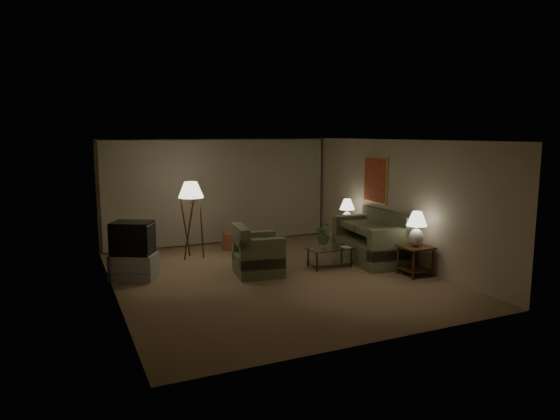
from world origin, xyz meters
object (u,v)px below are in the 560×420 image
object	(u,v)px
sofa	(371,241)
table_lamp_near	(417,226)
tv_cabinet	(134,266)
coffee_table	(330,254)
side_table_far	(347,232)
crt_tv	(132,238)
table_lamp_far	(347,210)
side_table_near	(415,255)
floor_lamp	(192,219)
ottoman	(234,241)
armchair	(258,255)
vase	(324,245)

from	to	relation	value
sofa	table_lamp_near	size ratio (longest dim) A/B	3.17
tv_cabinet	coffee_table	bearing A→B (deg)	16.96
side_table_far	crt_tv	distance (m)	5.24
table_lamp_far	sofa	bearing A→B (deg)	-96.84
side_table_far	table_lamp_near	distance (m)	2.67
side_table_near	table_lamp_far	distance (m)	2.66
sofa	side_table_near	bearing A→B (deg)	13.01
tv_cabinet	side_table_near	bearing A→B (deg)	6.94
table_lamp_near	floor_lamp	world-z (taller)	floor_lamp
sofa	table_lamp_near	distance (m)	1.47
table_lamp_far	ottoman	bearing A→B (deg)	156.24
sofa	coffee_table	bearing A→B (deg)	-78.15
side_table_near	ottoman	distance (m)	4.51
armchair	side_table_far	world-z (taller)	armchair
table_lamp_far	coffee_table	distance (m)	1.97
sofa	side_table_far	bearing A→B (deg)	179.83
table_lamp_near	floor_lamp	distance (m)	4.93
crt_tv	side_table_near	bearing A→B (deg)	6.94
table_lamp_far	crt_tv	distance (m)	5.23
table_lamp_far	side_table_near	bearing A→B (deg)	-90.00
side_table_near	table_lamp_near	world-z (taller)	table_lamp_near
table_lamp_far	floor_lamp	bearing A→B (deg)	170.69
table_lamp_far	vase	size ratio (longest dim) A/B	4.01
tv_cabinet	crt_tv	size ratio (longest dim) A/B	1.10
coffee_table	tv_cabinet	size ratio (longest dim) A/B	0.97
table_lamp_near	side_table_far	bearing A→B (deg)	90.00
armchair	ottoman	bearing A→B (deg)	0.61
table_lamp_far	tv_cabinet	size ratio (longest dim) A/B	0.63
coffee_table	sofa	bearing A→B (deg)	5.18
sofa	armchair	bearing A→B (deg)	-83.75
coffee_table	vase	distance (m)	0.27
sofa	tv_cabinet	xyz separation A→B (m)	(-5.05, 0.71, -0.19)
sofa	side_table_far	size ratio (longest dim) A/B	3.70
tv_cabinet	floor_lamp	bearing A→B (deg)	66.70
vase	tv_cabinet	bearing A→B (deg)	167.96
side_table_far	vase	xyz separation A→B (m)	(-1.40, -1.35, 0.09)
side_table_near	floor_lamp	world-z (taller)	floor_lamp
crt_tv	table_lamp_far	bearing A→B (deg)	34.48
sofa	coffee_table	xyz separation A→B (m)	(-1.10, -0.10, -0.17)
table_lamp_near	tv_cabinet	bearing A→B (deg)	158.39
crt_tv	tv_cabinet	bearing A→B (deg)	0.00
coffee_table	armchair	bearing A→B (deg)	175.70
crt_tv	sofa	bearing A→B (deg)	20.55
floor_lamp	ottoman	distance (m)	1.48
side_table_near	table_lamp_far	xyz separation A→B (m)	(-0.00, 2.60, 0.56)
side_table_near	ottoman	size ratio (longest dim) A/B	0.99
side_table_far	table_lamp_far	bearing A→B (deg)	26.57
armchair	table_lamp_far	distance (m)	3.16
armchair	crt_tv	size ratio (longest dim) A/B	1.31
side_table_near	tv_cabinet	xyz separation A→B (m)	(-5.20, 2.06, -0.17)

